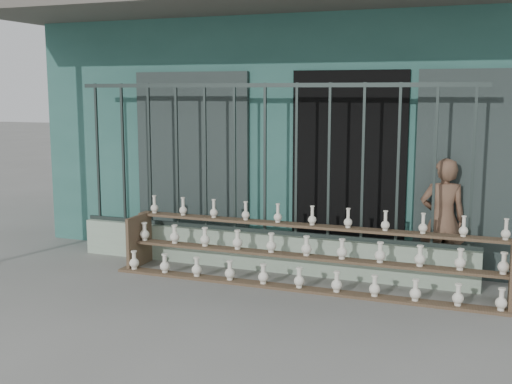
% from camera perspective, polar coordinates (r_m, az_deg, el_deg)
% --- Properties ---
extents(ground, '(60.00, 60.00, 0.00)m').
position_cam_1_polar(ground, '(6.74, -3.07, -9.69)').
color(ground, slate).
extents(workshop_building, '(7.40, 6.60, 3.21)m').
position_cam_1_polar(workshop_building, '(10.40, 6.40, 5.99)').
color(workshop_building, '#2E6359').
rests_on(workshop_building, ground).
extents(parapet_wall, '(5.00, 0.20, 0.45)m').
position_cam_1_polar(parapet_wall, '(7.83, 0.78, -5.29)').
color(parapet_wall, '#A1BA9F').
rests_on(parapet_wall, ground).
extents(security_fence, '(5.00, 0.04, 1.80)m').
position_cam_1_polar(security_fence, '(7.63, 0.80, 2.92)').
color(security_fence, '#283330').
rests_on(security_fence, parapet_wall).
extents(shelf_rack, '(4.50, 0.68, 0.85)m').
position_cam_1_polar(shelf_rack, '(7.22, 4.43, -5.45)').
color(shelf_rack, brown).
rests_on(shelf_rack, ground).
extents(elderly_woman, '(0.59, 0.47, 1.41)m').
position_cam_1_polar(elderly_woman, '(7.61, 16.26, -2.37)').
color(elderly_woman, brown).
rests_on(elderly_woman, ground).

